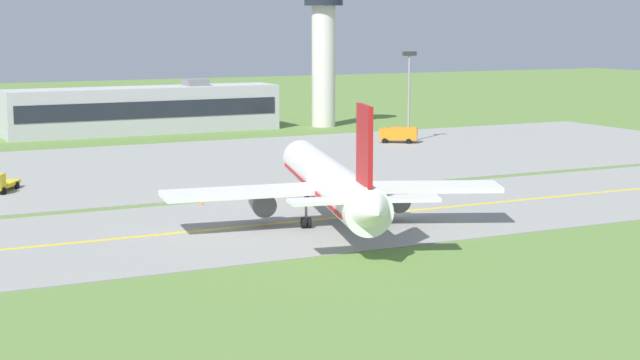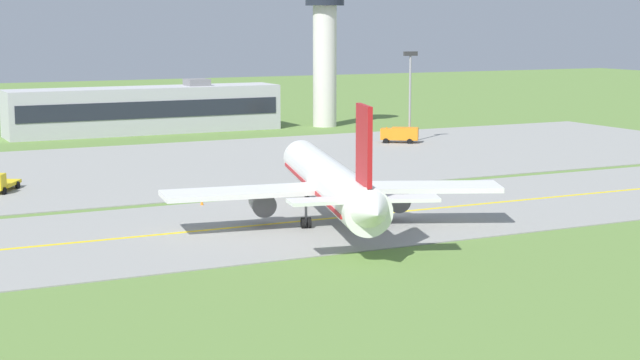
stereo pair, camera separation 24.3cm
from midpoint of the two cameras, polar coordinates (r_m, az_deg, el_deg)
ground_plane at (r=102.53m, az=4.04°, el=-1.91°), size 500.00×500.00×0.00m
taxiway_strip at (r=102.52m, az=4.05°, el=-1.89°), size 240.00×28.00×0.10m
apron_pad at (r=143.85m, az=-0.94°, el=1.25°), size 140.00×52.00×0.10m
taxiway_centreline at (r=102.51m, az=4.05°, el=-1.86°), size 220.00×0.60×0.01m
airplane_lead at (r=95.97m, az=0.65°, el=-0.13°), size 31.93×38.96×12.70m
service_truck_baggage at (r=162.32m, az=4.59°, el=2.62°), size 6.07×5.17×2.60m
terminal_building at (r=179.99m, az=-9.82°, el=3.94°), size 48.14×9.06×9.27m
control_tower at (r=187.92m, az=0.31°, el=8.06°), size 7.60×7.60×27.36m
apron_light_mast at (r=162.63m, az=5.18°, el=5.38°), size 2.40×0.50×14.70m
traffic_cone_near_edge at (r=107.29m, az=-6.65°, el=-1.31°), size 0.44×0.44×0.60m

